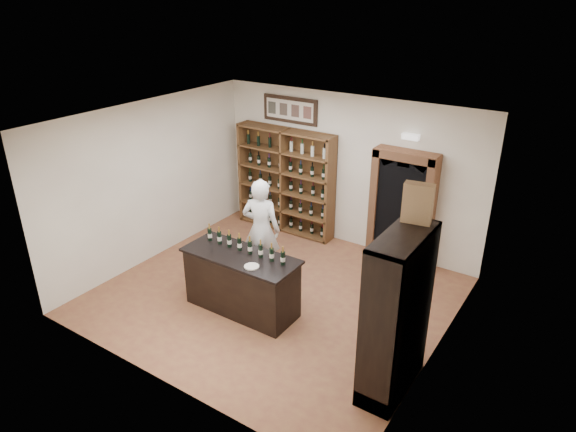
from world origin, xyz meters
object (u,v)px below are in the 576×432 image
object	(u,v)px
wine_shelf	(286,180)
wine_crate	(418,203)
counter_bottle_0	(210,234)
side_cabinet	(397,339)
tasting_counter	(242,283)
shopkeeper	(261,230)

from	to	relation	value
wine_shelf	wine_crate	size ratio (longest dim) A/B	4.42
wine_shelf	counter_bottle_0	size ratio (longest dim) A/B	7.33
counter_bottle_0	side_cabinet	bearing A→B (deg)	-6.82
counter_bottle_0	wine_crate	bearing A→B (deg)	-0.21
tasting_counter	counter_bottle_0	xyz separation A→B (m)	(-0.72, 0.11, 0.61)
wine_shelf	shopkeeper	distance (m)	2.07
tasting_counter	side_cabinet	distance (m)	2.75
wine_crate	wine_shelf	bearing A→B (deg)	133.75
counter_bottle_0	side_cabinet	size ratio (longest dim) A/B	0.14
tasting_counter	side_cabinet	world-z (taller)	side_cabinet
tasting_counter	shopkeeper	size ratio (longest dim) A/B	1.01
side_cabinet	wine_shelf	bearing A→B (deg)	139.79
wine_shelf	tasting_counter	size ratio (longest dim) A/B	1.17
wine_crate	side_cabinet	bearing A→B (deg)	-91.20
shopkeeper	wine_crate	xyz separation A→B (m)	(3.02, -0.92, 1.52)
wine_shelf	shopkeeper	bearing A→B (deg)	-68.60
tasting_counter	counter_bottle_0	size ratio (longest dim) A/B	6.27
tasting_counter	side_cabinet	size ratio (longest dim) A/B	0.85
wine_shelf	wine_crate	distance (m)	4.90
wine_shelf	tasting_counter	xyz separation A→B (m)	(1.10, -2.93, -0.61)
side_cabinet	shopkeeper	distance (m)	3.35
counter_bottle_0	wine_crate	world-z (taller)	wine_crate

